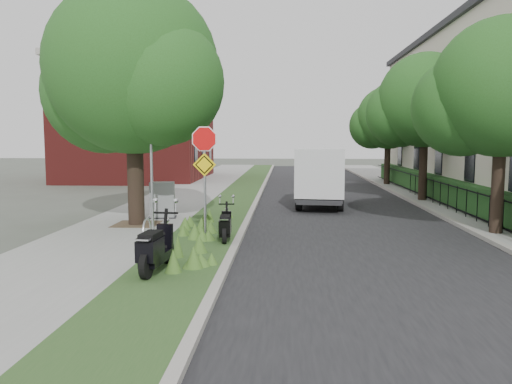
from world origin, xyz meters
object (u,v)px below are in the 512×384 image
(box_truck, at_px, (321,174))
(utility_cabinet, at_px, (162,201))
(scooter_near, at_px, (225,228))
(scooter_far, at_px, (154,253))
(sign_assembly, at_px, (204,159))

(box_truck, distance_m, utility_cabinet, 7.08)
(scooter_near, distance_m, box_truck, 8.50)
(box_truck, relative_size, utility_cabinet, 3.85)
(scooter_near, distance_m, scooter_far, 3.49)
(scooter_far, distance_m, utility_cabinet, 7.35)
(sign_assembly, relative_size, utility_cabinet, 2.57)
(sign_assembly, distance_m, utility_cabinet, 4.45)
(scooter_far, xyz_separation_m, box_truck, (4.18, 11.19, 0.83))
(scooter_near, xyz_separation_m, scooter_far, (-1.07, -3.32, 0.08))
(utility_cabinet, bearing_deg, scooter_far, -77.32)
(utility_cabinet, bearing_deg, box_truck, 34.78)
(scooter_far, xyz_separation_m, utility_cabinet, (-1.61, 7.16, 0.17))
(scooter_far, height_order, utility_cabinet, utility_cabinet)
(scooter_near, xyz_separation_m, box_truck, (3.11, 7.86, 0.91))
(box_truck, bearing_deg, utility_cabinet, -145.22)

